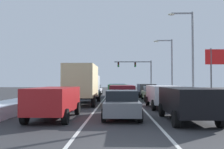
{
  "coord_description": "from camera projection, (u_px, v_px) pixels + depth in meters",
  "views": [
    {
      "loc": [
        -0.13,
        -5.89,
        2.0
      ],
      "look_at": [
        -0.92,
        27.59,
        2.95
      ],
      "focal_mm": 39.05,
      "sensor_mm": 36.0,
      "label": 1
    }
  ],
  "objects": [
    {
      "name": "suv_navy_center_lane_fourth",
      "position": [
        117.0,
        89.0,
        32.3
      ],
      "size": [
        2.16,
        4.9,
        1.67
      ],
      "color": "navy",
      "rests_on": "ground"
    },
    {
      "name": "ground_plane",
      "position": [
        119.0,
        102.0,
        23.09
      ],
      "size": [
        120.0,
        120.0,
        0.0
      ],
      "primitive_type": "plane",
      "color": "#333335"
    },
    {
      "name": "suv_white_right_lane_second",
      "position": [
        163.0,
        94.0,
        18.3
      ],
      "size": [
        2.16,
        4.9,
        1.67
      ],
      "color": "silver",
      "rests_on": "ground"
    },
    {
      "name": "roadside_sign_right",
      "position": [
        221.0,
        62.0,
        25.74
      ],
      "size": [
        3.2,
        0.16,
        5.5
      ],
      "color": "#59595B",
      "rests_on": "ground"
    },
    {
      "name": "snow_bank_right_shoulder",
      "position": [
        181.0,
        96.0,
        27.25
      ],
      "size": [
        1.75,
        47.51,
        0.65
      ],
      "primitive_type": "cube",
      "color": "silver",
      "rests_on": "ground"
    },
    {
      "name": "suv_black_right_lane_nearest",
      "position": [
        187.0,
        101.0,
        12.21
      ],
      "size": [
        2.16,
        4.9,
        1.67
      ],
      "color": "black",
      "rests_on": "ground"
    },
    {
      "name": "lane_stripe_between_right_lane_and_center_lane",
      "position": [
        134.0,
        99.0,
        27.36
      ],
      "size": [
        0.14,
        47.51,
        0.01
      ],
      "primitive_type": "cube",
      "color": "silver",
      "rests_on": "ground"
    },
    {
      "name": "street_lamp_right_mid",
      "position": [
        190.0,
        48.0,
        25.23
      ],
      "size": [
        2.66,
        0.36,
        9.25
      ],
      "color": "gray",
      "rests_on": "ground"
    },
    {
      "name": "sedan_tan_right_lane_third",
      "position": [
        152.0,
        93.0,
        25.4
      ],
      "size": [
        2.0,
        4.5,
        1.51
      ],
      "color": "#937F60",
      "rests_on": "ground"
    },
    {
      "name": "suv_charcoal_right_lane_fourth",
      "position": [
        146.0,
        89.0,
        31.29
      ],
      "size": [
        2.16,
        4.9,
        1.67
      ],
      "color": "#38383D",
      "rests_on": "ground"
    },
    {
      "name": "traffic_light_gantry",
      "position": [
        140.0,
        69.0,
        49.0
      ],
      "size": [
        7.54,
        0.47,
        6.2
      ],
      "color": "slate",
      "rests_on": "ground"
    },
    {
      "name": "snow_bank_left_shoulder",
      "position": [
        57.0,
        96.0,
        27.58
      ],
      "size": [
        2.1,
        47.51,
        0.7
      ],
      "primitive_type": "cube",
      "color": "silver",
      "rests_on": "ground"
    },
    {
      "name": "suv_green_center_lane_third",
      "position": [
        118.0,
        90.0,
        26.35
      ],
      "size": [
        2.16,
        4.9,
        1.67
      ],
      "color": "#1E5633",
      "rests_on": "ground"
    },
    {
      "name": "sedan_black_left_lane_third",
      "position": [
        91.0,
        92.0,
        28.99
      ],
      "size": [
        2.0,
        4.5,
        1.51
      ],
      "color": "black",
      "rests_on": "ground"
    },
    {
      "name": "suv_maroon_center_lane_second",
      "position": [
        122.0,
        93.0,
        20.41
      ],
      "size": [
        2.16,
        4.9,
        1.67
      ],
      "color": "maroon",
      "rests_on": "ground"
    },
    {
      "name": "suv_red_left_lane_nearest",
      "position": [
        54.0,
        100.0,
        12.99
      ],
      "size": [
        2.16,
        4.9,
        1.67
      ],
      "color": "maroon",
      "rests_on": "ground"
    },
    {
      "name": "box_truck_left_lane_second",
      "position": [
        83.0,
        83.0,
        21.19
      ],
      "size": [
        2.53,
        7.2,
        3.36
      ],
      "color": "#B7BABF",
      "rests_on": "ground"
    },
    {
      "name": "street_lamp_right_far",
      "position": [
        169.0,
        62.0,
        33.85
      ],
      "size": [
        2.66,
        0.36,
        7.85
      ],
      "color": "gray",
      "rests_on": "ground"
    },
    {
      "name": "sedan_gray_center_lane_nearest",
      "position": [
        122.0,
        104.0,
        13.38
      ],
      "size": [
        2.0,
        4.5,
        1.51
      ],
      "color": "slate",
      "rests_on": "ground"
    },
    {
      "name": "sedan_white_left_lane_fourth",
      "position": [
        95.0,
        90.0,
        35.56
      ],
      "size": [
        2.0,
        4.5,
        1.51
      ],
      "color": "silver",
      "rests_on": "ground"
    },
    {
      "name": "lane_stripe_between_center_lane_and_left_lane",
      "position": [
        104.0,
        99.0,
        27.44
      ],
      "size": [
        0.14,
        47.51,
        0.01
      ],
      "primitive_type": "cube",
      "color": "silver",
      "rests_on": "ground"
    }
  ]
}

